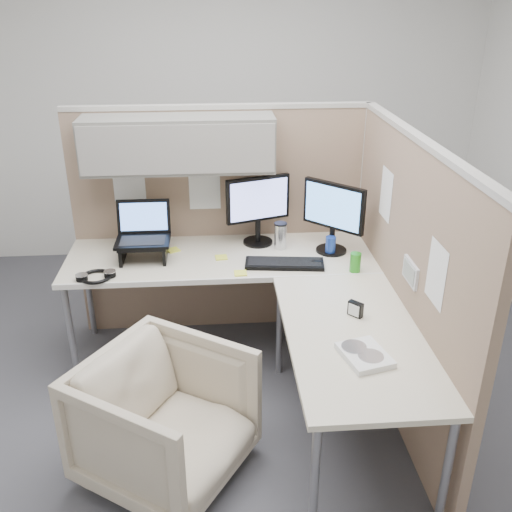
{
  "coord_description": "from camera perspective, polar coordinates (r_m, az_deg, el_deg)",
  "views": [
    {
      "loc": [
        -0.14,
        -2.83,
        2.28
      ],
      "look_at": [
        0.1,
        0.25,
        0.85
      ],
      "focal_mm": 40.0,
      "sensor_mm": 36.0,
      "label": 1
    }
  ],
  "objects": [
    {
      "name": "keyboard",
      "position": [
        3.56,
        2.86,
        -0.77
      ],
      "size": [
        0.5,
        0.22,
        0.02
      ],
      "primitive_type": "cube",
      "rotation": [
        0.0,
        0.0,
        -0.12
      ],
      "color": "black",
      "rests_on": "desk"
    },
    {
      "name": "sticky_note_d",
      "position": [
        3.67,
        -3.49,
        -0.14
      ],
      "size": [
        0.08,
        0.08,
        0.01
      ],
      "primitive_type": "cube",
      "rotation": [
        0.0,
        0.0,
        0.1
      ],
      "color": "#EAEF3F",
      "rests_on": "desk"
    },
    {
      "name": "laptop_station",
      "position": [
        3.68,
        -11.2,
        1.75
      ],
      "size": [
        0.34,
        0.29,
        0.35
      ],
      "color": "black",
      "rests_on": "desk"
    },
    {
      "name": "mouse",
      "position": [
        3.58,
        6.05,
        -0.69
      ],
      "size": [
        0.1,
        0.07,
        0.03
      ],
      "primitive_type": "ellipsoid",
      "rotation": [
        0.0,
        0.0,
        -0.07
      ],
      "color": "black",
      "rests_on": "desk"
    },
    {
      "name": "ground",
      "position": [
        3.64,
        -1.3,
        -13.99
      ],
      "size": [
        4.5,
        4.5,
        0.0
      ],
      "primitive_type": "plane",
      "color": "#434248",
      "rests_on": "ground"
    },
    {
      "name": "desk_clock",
      "position": [
        3.05,
        9.91,
        -5.25
      ],
      "size": [
        0.08,
        0.08,
        0.08
      ],
      "rotation": [
        0.0,
        0.0,
        -0.8
      ],
      "color": "black",
      "rests_on": "desk"
    },
    {
      "name": "soda_can_silver",
      "position": [
        3.73,
        7.46,
        1.05
      ],
      "size": [
        0.07,
        0.07,
        0.12
      ],
      "primitive_type": "cylinder",
      "color": "#1E3FA5",
      "rests_on": "desk"
    },
    {
      "name": "monitor_left",
      "position": [
        3.78,
        0.2,
        5.14
      ],
      "size": [
        0.43,
        0.2,
        0.47
      ],
      "rotation": [
        0.0,
        0.0,
        0.32
      ],
      "color": "black",
      "rests_on": "desk"
    },
    {
      "name": "sticky_note_c",
      "position": [
        3.8,
        -8.28,
        0.6
      ],
      "size": [
        0.1,
        0.1,
        0.01
      ],
      "primitive_type": "cube",
      "rotation": [
        0.0,
        0.0,
        0.5
      ],
      "color": "#EAEF3F",
      "rests_on": "desk"
    },
    {
      "name": "sticky_note_b",
      "position": [
        3.46,
        -1.56,
        -1.72
      ],
      "size": [
        0.08,
        0.08,
        0.01
      ],
      "primitive_type": "cube",
      "rotation": [
        0.0,
        0.0,
        0.03
      ],
      "color": "#EAEF3F",
      "rests_on": "desk"
    },
    {
      "name": "office_chair",
      "position": [
        2.98,
        -9.06,
        -15.35
      ],
      "size": [
        0.97,
        0.98,
        0.75
      ],
      "primitive_type": "imported",
      "rotation": [
        0.0,
        0.0,
        0.99
      ],
      "color": "beige",
      "rests_on": "ground"
    },
    {
      "name": "partition_right",
      "position": [
        3.29,
        14.47,
        -2.36
      ],
      "size": [
        0.07,
        2.03,
        1.63
      ],
      "color": "#977A63",
      "rests_on": "ground"
    },
    {
      "name": "paper_stack",
      "position": [
        2.74,
        10.8,
        -9.7
      ],
      "size": [
        0.25,
        0.29,
        0.03
      ],
      "rotation": [
        0.0,
        0.0,
        0.26
      ],
      "color": "white",
      "rests_on": "desk"
    },
    {
      "name": "soda_can_green",
      "position": [
        3.51,
        9.9,
        -0.64
      ],
      "size": [
        0.07,
        0.07,
        0.12
      ],
      "primitive_type": "cylinder",
      "color": "#268C1E",
      "rests_on": "desk"
    },
    {
      "name": "monitor_right",
      "position": [
        3.68,
        7.74,
        4.37
      ],
      "size": [
        0.34,
        0.33,
        0.47
      ],
      "rotation": [
        0.0,
        0.0,
        -0.78
      ],
      "color": "black",
      "rests_on": "desk"
    },
    {
      "name": "travel_mug",
      "position": [
        3.77,
        2.46,
        2.06
      ],
      "size": [
        0.08,
        0.08,
        0.18
      ],
      "color": "silver",
      "rests_on": "desk"
    },
    {
      "name": "partition_back",
      "position": [
        3.84,
        -5.42,
        6.83
      ],
      "size": [
        2.0,
        0.36,
        1.63
      ],
      "color": "#977A63",
      "rests_on": "ground"
    },
    {
      "name": "desk",
      "position": [
        3.37,
        0.59,
        -3.39
      ],
      "size": [
        2.0,
        1.98,
        0.73
      ],
      "color": "beige",
      "rests_on": "ground"
    },
    {
      "name": "headphones",
      "position": [
        3.52,
        -15.71,
        -1.97
      ],
      "size": [
        0.23,
        0.22,
        0.03
      ],
      "rotation": [
        0.0,
        0.0,
        0.22
      ],
      "color": "black",
      "rests_on": "desk"
    }
  ]
}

